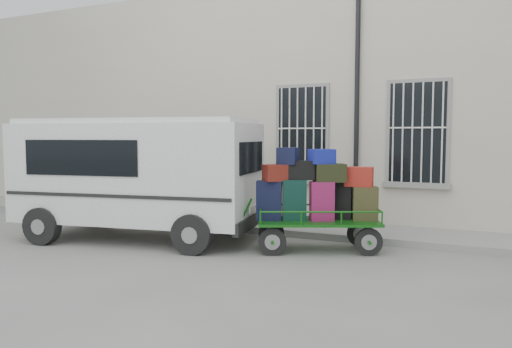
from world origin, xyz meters
The scene contains 5 objects.
ground centered at (0.00, 0.00, 0.00)m, with size 80.00×80.00×0.00m, color slate.
building centered at (0.00, 5.50, 3.00)m, with size 24.00×5.15×6.00m.
sidewalk centered at (0.00, 2.20, 0.07)m, with size 24.00×1.70×0.15m, color gray.
luggage_cart centered at (0.83, 0.41, 1.01)m, with size 2.65×1.88×1.96m.
van centered at (-2.93, -0.12, 1.45)m, with size 5.30×2.94×2.53m.
Camera 1 is at (3.73, -8.54, 2.19)m, focal length 35.00 mm.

